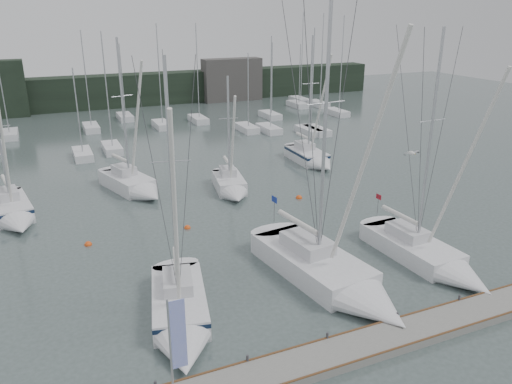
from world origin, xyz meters
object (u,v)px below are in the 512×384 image
sailboat_mid_a (14,213)px  sailboat_near_right (435,261)px  buoy_b (299,198)px  sailboat_mid_b (136,187)px  buoy_a (187,228)px  sailboat_mid_c (232,188)px  dock_banner (176,341)px  sailboat_near_left (181,319)px  buoy_c (88,245)px  sailboat_near_center (340,282)px  sailboat_mid_d (313,159)px

sailboat_mid_a → sailboat_near_right: bearing=-47.1°
sailboat_near_right → buoy_b: 13.94m
sailboat_mid_b → sailboat_near_right: bearing=-73.4°
buoy_a → buoy_b: size_ratio=0.89×
sailboat_mid_b → sailboat_mid_c: 8.09m
sailboat_mid_c → dock_banner: (-10.50, -21.63, 2.48)m
buoy_a → buoy_b: buoy_b is taller
sailboat_near_left → sailboat_mid_b: (1.72, 20.11, 0.06)m
sailboat_mid_a → buoy_c: sailboat_mid_a is taller
sailboat_near_center → sailboat_near_left: bearing=170.9°
sailboat_mid_a → sailboat_mid_c: size_ratio=1.10×
sailboat_mid_a → buoy_a: sailboat_mid_a is taller
sailboat_near_right → dock_banner: 17.78m
sailboat_mid_c → buoy_a: (-5.45, -5.35, -0.55)m
sailboat_near_center → sailboat_mid_d: bearing=56.0°
sailboat_mid_b → buoy_b: 13.77m
sailboat_near_center → sailboat_mid_a: bearing=124.7°
sailboat_near_right → sailboat_mid_a: size_ratio=1.29×
sailboat_near_center → buoy_c: sailboat_near_center is taller
sailboat_near_center → buoy_c: bearing=128.3°
sailboat_near_left → sailboat_mid_b: size_ratio=1.02×
dock_banner → sailboat_mid_c: bearing=63.8°
sailboat_near_center → sailboat_mid_d: 24.17m
sailboat_mid_c → buoy_b: (4.72, -3.23, -0.55)m
sailboat_near_center → dock_banner: 11.62m
sailboat_near_left → sailboat_mid_a: 19.48m
sailboat_near_right → sailboat_mid_c: size_ratio=1.42×
sailboat_near_left → dock_banner: bearing=-93.9°
sailboat_near_left → buoy_c: (-3.15, 11.45, -0.55)m
sailboat_mid_c → buoy_c: 13.36m
sailboat_near_right → dock_banner: bearing=-168.0°
sailboat_near_center → dock_banner: size_ratio=3.88×
sailboat_mid_c → buoy_a: bearing=-125.4°
sailboat_mid_d → dock_banner: size_ratio=2.98×
sailboat_mid_c → dock_banner: bearing=-105.9°
sailboat_mid_d → buoy_a: 18.91m
sailboat_mid_d → buoy_a: (-15.99, -10.07, -0.61)m
buoy_a → buoy_b: bearing=11.8°
sailboat_mid_d → dock_banner: 33.81m
sailboat_near_left → buoy_b: bearing=56.8°
sailboat_mid_c → buoy_c: size_ratio=21.08×
sailboat_mid_d → sailboat_mid_b: bearing=-174.5°
sailboat_near_left → sailboat_near_right: (15.58, -0.28, -0.02)m
sailboat_near_left → sailboat_near_center: size_ratio=0.80×
dock_banner → sailboat_mid_d: bearing=51.1°
sailboat_mid_c → buoy_c: bearing=-146.4°
sailboat_near_center → sailboat_mid_a: (-16.61, 18.11, -0.03)m
sailboat_near_left → sailboat_mid_a: (-7.66, 17.91, 0.03)m
sailboat_near_left → buoy_a: sailboat_near_left is taller
sailboat_mid_b → dock_banner: bearing=-114.8°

